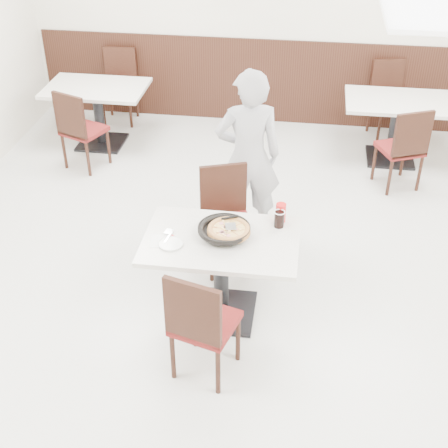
# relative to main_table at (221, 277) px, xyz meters

# --- Properties ---
(floor) EXTENTS (7.00, 7.00, 0.00)m
(floor) POSITION_rel_main_table_xyz_m (-0.03, 0.44, -0.38)
(floor) COLOR beige
(floor) RESTS_ON ground
(wall_back) EXTENTS (6.00, 0.04, 2.80)m
(wall_back) POSITION_rel_main_table_xyz_m (-0.03, 3.94, 1.02)
(wall_back) COLOR white
(wall_back) RESTS_ON floor
(wainscot_back) EXTENTS (5.90, 0.03, 1.10)m
(wainscot_back) POSITION_rel_main_table_xyz_m (-0.03, 3.92, 0.18)
(wainscot_back) COLOR black
(wainscot_back) RESTS_ON floor
(main_table) EXTENTS (1.23, 0.85, 0.75)m
(main_table) POSITION_rel_main_table_xyz_m (0.00, 0.00, 0.00)
(main_table) COLOR silver
(main_table) RESTS_ON floor
(chair_near) EXTENTS (0.52, 0.52, 0.95)m
(chair_near) POSITION_rel_main_table_xyz_m (-0.02, -0.63, 0.10)
(chair_near) COLOR black
(chair_near) RESTS_ON floor
(chair_far) EXTENTS (0.54, 0.54, 0.95)m
(chair_far) POSITION_rel_main_table_xyz_m (-0.04, 0.65, 0.10)
(chair_far) COLOR black
(chair_far) RESTS_ON floor
(trivet) EXTENTS (0.13, 0.13, 0.04)m
(trivet) POSITION_rel_main_table_xyz_m (0.08, 0.03, 0.39)
(trivet) COLOR black
(trivet) RESTS_ON main_table
(pizza_pan) EXTENTS (0.35, 0.35, 0.01)m
(pizza_pan) POSITION_rel_main_table_xyz_m (0.02, 0.04, 0.42)
(pizza_pan) COLOR black
(pizza_pan) RESTS_ON trivet
(pizza) EXTENTS (0.35, 0.35, 0.02)m
(pizza) POSITION_rel_main_table_xyz_m (0.06, 0.03, 0.44)
(pizza) COLOR #B47F49
(pizza) RESTS_ON pizza_pan
(pizza_server) EXTENTS (0.10, 0.12, 0.00)m
(pizza_server) POSITION_rel_main_table_xyz_m (0.07, 0.05, 0.47)
(pizza_server) COLOR silver
(pizza_server) RESTS_ON pizza
(napkin) EXTENTS (0.20, 0.20, 0.00)m
(napkin) POSITION_rel_main_table_xyz_m (-0.44, -0.09, 0.38)
(napkin) COLOR white
(napkin) RESTS_ON main_table
(side_plate) EXTENTS (0.19, 0.19, 0.01)m
(side_plate) POSITION_rel_main_table_xyz_m (-0.37, -0.13, 0.38)
(side_plate) COLOR silver
(side_plate) RESTS_ON napkin
(fork) EXTENTS (0.04, 0.15, 0.00)m
(fork) POSITION_rel_main_table_xyz_m (-0.40, -0.06, 0.39)
(fork) COLOR silver
(fork) RESTS_ON side_plate
(cola_glass) EXTENTS (0.08, 0.08, 0.13)m
(cola_glass) POSITION_rel_main_table_xyz_m (0.43, 0.24, 0.44)
(cola_glass) COLOR black
(cola_glass) RESTS_ON main_table
(red_cup) EXTENTS (0.08, 0.08, 0.16)m
(red_cup) POSITION_rel_main_table_xyz_m (0.43, 0.32, 0.45)
(red_cup) COLOR red
(red_cup) RESTS_ON main_table
(diner_person) EXTENTS (0.70, 0.54, 1.68)m
(diner_person) POSITION_rel_main_table_xyz_m (0.07, 1.20, 0.47)
(diner_person) COLOR #9D9DA2
(diner_person) RESTS_ON floor
(bg_table_left) EXTENTS (1.22, 0.82, 0.75)m
(bg_table_left) POSITION_rel_main_table_xyz_m (-1.95, 2.92, 0.00)
(bg_table_left) COLOR silver
(bg_table_left) RESTS_ON floor
(bg_chair_left_near) EXTENTS (0.55, 0.55, 0.95)m
(bg_chair_left_near) POSITION_rel_main_table_xyz_m (-1.94, 2.34, 0.10)
(bg_chair_left_near) COLOR black
(bg_chair_left_near) RESTS_ON floor
(bg_chair_left_far) EXTENTS (0.43, 0.43, 0.95)m
(bg_chair_left_far) POSITION_rel_main_table_xyz_m (-1.90, 3.62, 0.10)
(bg_chair_left_far) COLOR black
(bg_chair_left_far) RESTS_ON floor
(bg_table_right) EXTENTS (1.27, 0.91, 0.75)m
(bg_table_right) POSITION_rel_main_table_xyz_m (1.60, 3.02, 0.00)
(bg_table_right) COLOR silver
(bg_table_right) RESTS_ON floor
(bg_chair_right_near) EXTENTS (0.55, 0.55, 0.95)m
(bg_chair_right_near) POSITION_rel_main_table_xyz_m (1.60, 2.39, 0.10)
(bg_chair_right_near) COLOR black
(bg_chair_right_near) RESTS_ON floor
(bg_chair_right_far) EXTENTS (0.53, 0.53, 0.95)m
(bg_chair_right_far) POSITION_rel_main_table_xyz_m (1.59, 3.66, 0.10)
(bg_chair_right_far) COLOR black
(bg_chair_right_far) RESTS_ON floor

